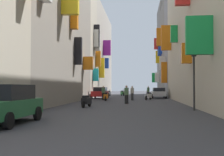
# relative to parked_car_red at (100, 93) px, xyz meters

# --- Properties ---
(ground_plane) EXTENTS (140.00, 140.00, 0.00)m
(ground_plane) POSITION_rel_parked_car_red_xyz_m (3.74, -3.34, -0.76)
(ground_plane) COLOR #38383D
(building_left_mid_b) EXTENTS (6.78, 5.44, 20.61)m
(building_left_mid_b) POSITION_rel_parked_car_red_xyz_m (-4.24, 2.72, 9.53)
(building_left_mid_b) COLOR #BCB29E
(building_left_mid_b) RESTS_ON ground
(building_left_mid_c) EXTENTS (7.28, 21.22, 15.23)m
(building_left_mid_c) POSITION_rel_parked_car_red_xyz_m (-4.25, 16.04, 6.86)
(building_left_mid_c) COLOR #B2A899
(building_left_mid_c) RESTS_ON ground
(building_right_mid_a) EXTENTS (7.37, 5.17, 17.31)m
(building_right_mid_a) POSITION_rel_parked_car_red_xyz_m (11.72, 5.53, 7.89)
(building_right_mid_a) COLOR gray
(building_right_mid_a) RESTS_ON ground
(building_right_mid_b) EXTENTS (7.30, 8.45, 15.12)m
(building_right_mid_b) POSITION_rel_parked_car_red_xyz_m (11.73, 12.34, 6.81)
(building_right_mid_b) COLOR slate
(building_right_mid_b) RESTS_ON ground
(building_right_mid_c) EXTENTS (7.31, 10.10, 17.39)m
(building_right_mid_c) POSITION_rel_parked_car_red_xyz_m (11.73, 21.61, 7.93)
(building_right_mid_c) COLOR slate
(building_right_mid_c) RESTS_ON ground
(parked_car_red) EXTENTS (1.88, 4.13, 1.43)m
(parked_car_red) POSITION_rel_parked_car_red_xyz_m (0.00, 0.00, 0.00)
(parked_car_red) COLOR #B21E1E
(parked_car_red) RESTS_ON ground
(parked_car_silver) EXTENTS (1.84, 4.36, 1.36)m
(parked_car_silver) POSITION_rel_parked_car_red_xyz_m (7.43, 1.98, -0.03)
(parked_car_silver) COLOR #B7B7BC
(parked_car_silver) RESTS_ON ground
(parked_car_green) EXTENTS (1.86, 4.16, 1.55)m
(parked_car_green) POSITION_rel_parked_car_red_xyz_m (-0.30, -24.71, 0.04)
(parked_car_green) COLOR #236638
(parked_car_green) RESTS_ON ground
(scooter_white) EXTENTS (0.80, 1.66, 1.13)m
(scooter_white) POSITION_rel_parked_car_red_xyz_m (5.94, -3.24, -0.29)
(scooter_white) COLOR silver
(scooter_white) RESTS_ON ground
(scooter_green) EXTENTS (0.78, 1.89, 1.13)m
(scooter_green) POSITION_rel_parked_car_red_xyz_m (2.12, 11.42, -0.29)
(scooter_green) COLOR #287F3D
(scooter_green) RESTS_ON ground
(scooter_orange) EXTENTS (0.51, 1.93, 1.13)m
(scooter_orange) POSITION_rel_parked_car_red_xyz_m (1.39, -5.49, -0.29)
(scooter_orange) COLOR orange
(scooter_orange) RESTS_ON ground
(scooter_silver) EXTENTS (0.50, 1.96, 1.13)m
(scooter_silver) POSITION_rel_parked_car_red_xyz_m (-0.05, 11.18, -0.29)
(scooter_silver) COLOR #ADADB2
(scooter_silver) RESTS_ON ground
(scooter_black) EXTENTS (0.59, 1.83, 1.13)m
(scooter_black) POSITION_rel_parked_car_red_xyz_m (1.18, -15.41, -0.29)
(scooter_black) COLOR black
(scooter_black) RESTS_ON ground
(pedestrian_crossing) EXTENTS (0.45, 0.45, 1.58)m
(pedestrian_crossing) POSITION_rel_parked_car_red_xyz_m (6.21, 6.49, 0.02)
(pedestrian_crossing) COLOR black
(pedestrian_crossing) RESTS_ON ground
(pedestrian_near_left) EXTENTS (0.50, 0.50, 1.59)m
(pedestrian_near_left) POSITION_rel_parked_car_red_xyz_m (3.83, -10.87, 0.03)
(pedestrian_near_left) COLOR black
(pedestrian_near_left) RESTS_ON ground
(pedestrian_near_right) EXTENTS (0.42, 0.42, 1.58)m
(pedestrian_near_right) POSITION_rel_parked_car_red_xyz_m (0.80, -3.12, 0.03)
(pedestrian_near_right) COLOR black
(pedestrian_near_right) RESTS_ON ground
(pedestrian_mid_street) EXTENTS (0.54, 0.54, 1.56)m
(pedestrian_mid_street) POSITION_rel_parked_car_red_xyz_m (4.15, -4.24, 0.02)
(pedestrian_mid_street) COLOR #383838
(pedestrian_mid_street) RESTS_ON ground
(traffic_light_near_corner) EXTENTS (0.26, 0.34, 4.09)m
(traffic_light_near_corner) POSITION_rel_parked_car_red_xyz_m (8.33, -17.54, 2.04)
(traffic_light_near_corner) COLOR #2D2D2D
(traffic_light_near_corner) RESTS_ON ground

